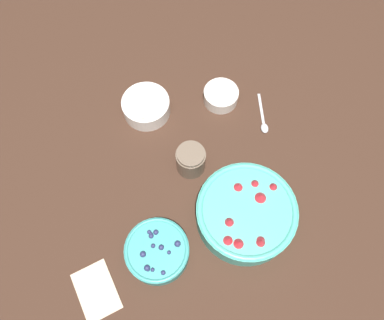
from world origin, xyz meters
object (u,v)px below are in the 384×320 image
Objects in this scene: bowl_strawberries at (246,213)px; bowl_bananas at (146,106)px; jar_chocolate at (191,160)px; bowl_cream at (221,95)px; bowl_blueberries at (157,251)px.

bowl_bananas is at bearing -144.28° from bowl_strawberries.
bowl_bananas is 0.22m from jar_chocolate.
bowl_strawberries reaches higher than jar_chocolate.
bowl_cream is at bearing 96.27° from bowl_bananas.
bowl_strawberries is 0.24m from bowl_blueberries.
jar_chocolate is at bearing -140.53° from bowl_strawberries.
jar_chocolate is (-0.16, -0.13, -0.00)m from bowl_strawberries.
bowl_strawberries is 1.60× the size of bowl_blueberries.
bowl_blueberries is at bearing -23.05° from jar_chocolate.
bowl_strawberries is 1.84× the size of bowl_bananas.
bowl_bananas is (-0.35, -0.25, -0.01)m from bowl_strawberries.
bowl_blueberries is 1.53× the size of bowl_cream.
bowl_blueberries is at bearing -24.69° from bowl_cream.
bowl_cream is at bearing 155.31° from bowl_blueberries.
bowl_blueberries reaches higher than bowl_bananas.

